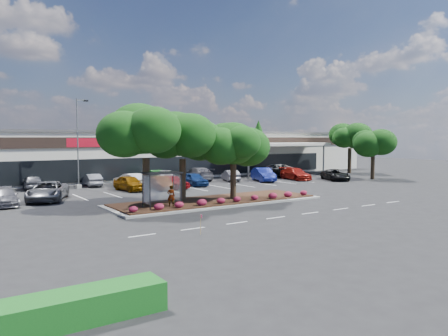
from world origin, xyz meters
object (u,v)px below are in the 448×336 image
car_0 (4,197)px  car_1 (48,191)px  survey_stake (201,222)px  light_pole (79,149)px

car_0 → car_1: 3.64m
survey_stake → light_pole: bearing=88.7°
light_pole → survey_stake: light_pole is taller
survey_stake → car_0: 19.01m
light_pole → car_1: (-4.77, -7.49, -3.36)m
survey_stake → car_1: car_1 is taller
light_pole → car_1: bearing=-122.5°
car_1 → light_pole: bearing=81.3°
light_pole → car_0: 12.38m
car_0 → survey_stake: bearing=-64.1°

